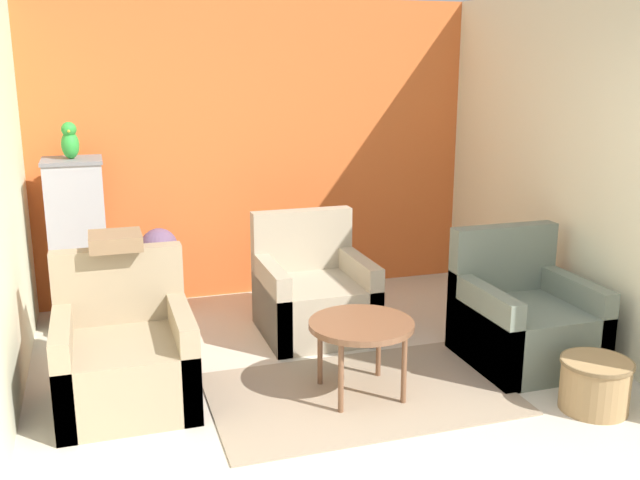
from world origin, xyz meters
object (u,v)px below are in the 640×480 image
birdcage (79,245)px  wicker_basket (595,383)px  armchair_middle (313,297)px  armchair_left (125,359)px  armchair_right (523,322)px  coffee_table (361,329)px  potted_plant (159,260)px  parrot (70,142)px

birdcage → wicker_basket: 4.08m
armchair_middle → birdcage: 1.99m
armchair_left → armchair_middle: 1.74m
armchair_left → armchair_right: 2.84m
armchair_left → birdcage: 1.65m
coffee_table → armchair_middle: bearing=88.2°
armchair_left → potted_plant: 1.73m
potted_plant → wicker_basket: bearing=-47.7°
armchair_right → armchair_middle: size_ratio=1.00×
birdcage → wicker_basket: birdcage is taller
parrot → armchair_middle: bearing=-23.0°
armchair_right → potted_plant: size_ratio=1.26×
armchair_right → parrot: 3.79m
coffee_table → wicker_basket: size_ratio=1.54×
birdcage → armchair_right: bearing=-29.9°
coffee_table → birdcage: birdcage is taller
armchair_right → armchair_middle: 1.66m
coffee_table → wicker_basket: bearing=-25.8°
coffee_table → wicker_basket: (1.35, -0.65, -0.29)m
armchair_middle → birdcage: bearing=157.1°
armchair_left → birdcage: bearing=99.6°
parrot → birdcage: bearing=-90.0°
armchair_left → armchair_right: size_ratio=1.00×
armchair_left → birdcage: size_ratio=0.68×
armchair_left → birdcage: (-0.27, 1.58, 0.39)m
coffee_table → parrot: parrot is taller
armchair_left → wicker_basket: bearing=-19.7°
armchair_middle → potted_plant: bearing=143.1°
coffee_table → wicker_basket: coffee_table is taller
birdcage → parrot: 0.85m
birdcage → parrot: bearing=90.0°
potted_plant → wicker_basket: 3.66m
wicker_basket → coffee_table: bearing=154.2°
coffee_table → armchair_middle: 1.20m
coffee_table → armchair_left: size_ratio=0.72×
armchair_middle → parrot: bearing=157.0°
armchair_left → potted_plant: (0.39, 1.68, 0.18)m
armchair_left → wicker_basket: size_ratio=2.13×
coffee_table → armchair_middle: (0.04, 1.19, -0.16)m
armchair_right → wicker_basket: 0.82m
parrot → potted_plant: 1.25m
potted_plant → armchair_right: bearing=-37.6°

